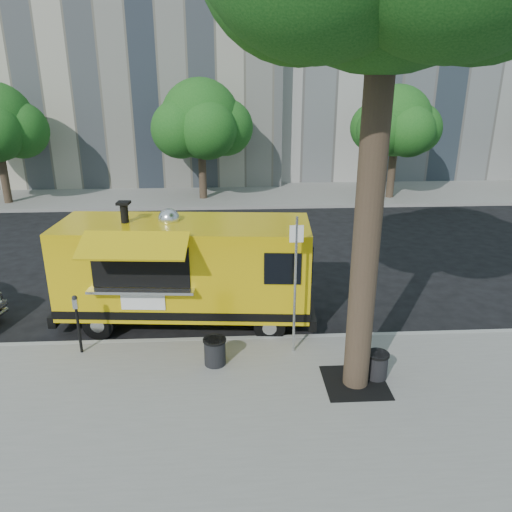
% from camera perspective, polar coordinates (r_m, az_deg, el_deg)
% --- Properties ---
extents(ground, '(120.00, 120.00, 0.00)m').
position_cam_1_polar(ground, '(12.34, -3.89, -7.85)').
color(ground, black).
rests_on(ground, ground).
extents(sidewalk, '(60.00, 6.00, 0.15)m').
position_cam_1_polar(sidewalk, '(8.96, -4.13, -19.50)').
color(sidewalk, gray).
rests_on(sidewalk, ground).
extents(curb, '(60.00, 0.14, 0.16)m').
position_cam_1_polar(curb, '(11.49, -3.94, -9.70)').
color(curb, '#999993').
rests_on(curb, ground).
extents(far_sidewalk, '(60.00, 5.00, 0.15)m').
position_cam_1_polar(far_sidewalk, '(25.06, -3.64, 6.94)').
color(far_sidewalk, gray).
rests_on(far_sidewalk, ground).
extents(building_mid, '(20.00, 14.00, 20.00)m').
position_cam_1_polar(building_mid, '(36.13, 17.70, 26.00)').
color(building_mid, '#A29E98').
rests_on(building_mid, ground).
extents(tree_well, '(1.20, 1.20, 0.02)m').
position_cam_1_polar(tree_well, '(10.15, 11.25, -13.99)').
color(tree_well, black).
rests_on(tree_well, sidewalk).
extents(far_tree_b, '(3.60, 3.60, 5.50)m').
position_cam_1_polar(far_tree_b, '(23.71, -6.36, 15.31)').
color(far_tree_b, '#33261C').
rests_on(far_tree_b, far_sidewalk).
extents(far_tree_c, '(3.24, 3.24, 5.21)m').
position_cam_1_polar(far_tree_c, '(24.65, 15.73, 14.62)').
color(far_tree_c, '#33261C').
rests_on(far_tree_c, far_sidewalk).
extents(sign_post, '(0.28, 0.06, 3.00)m').
position_cam_1_polar(sign_post, '(10.23, 4.51, -2.55)').
color(sign_post, silver).
rests_on(sign_post, sidewalk).
extents(parking_meter, '(0.11, 0.11, 1.33)m').
position_cam_1_polar(parking_meter, '(11.17, -19.76, -6.62)').
color(parking_meter, black).
rests_on(parking_meter, sidewalk).
extents(food_truck, '(6.29, 3.07, 3.02)m').
position_cam_1_polar(food_truck, '(11.96, -8.23, -1.49)').
color(food_truck, '#DFB70B').
rests_on(food_truck, ground).
extents(trash_bin_left, '(0.48, 0.48, 0.57)m').
position_cam_1_polar(trash_bin_left, '(10.41, -4.73, -10.72)').
color(trash_bin_left, black).
rests_on(trash_bin_left, sidewalk).
extents(trash_bin_right, '(0.45, 0.45, 0.54)m').
position_cam_1_polar(trash_bin_right, '(10.24, 13.66, -11.96)').
color(trash_bin_right, black).
rests_on(trash_bin_right, sidewalk).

